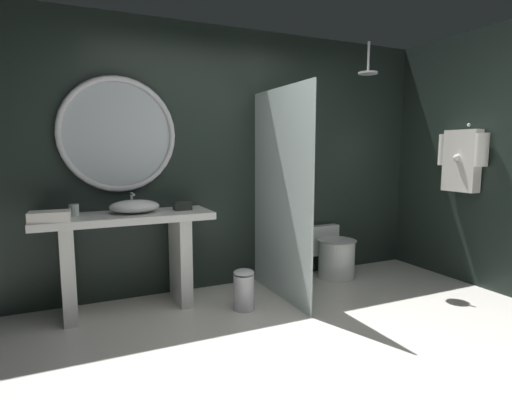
{
  "coord_description": "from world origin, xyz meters",
  "views": [
    {
      "loc": [
        -1.52,
        -2.1,
        1.41
      ],
      "look_at": [
        -0.12,
        0.91,
        0.96
      ],
      "focal_mm": 29.05,
      "sensor_mm": 36.0,
      "label": 1
    }
  ],
  "objects": [
    {
      "name": "waste_bin",
      "position": [
        -0.14,
        1.13,
        0.18
      ],
      "size": [
        0.18,
        0.18,
        0.37
      ],
      "color": "silver",
      "rests_on": "ground_plane"
    },
    {
      "name": "toilet",
      "position": [
        1.15,
        1.61,
        0.25
      ],
      "size": [
        0.42,
        0.58,
        0.54
      ],
      "color": "white",
      "rests_on": "ground_plane"
    },
    {
      "name": "side_wall_right",
      "position": [
        2.35,
        0.76,
        1.3
      ],
      "size": [
        0.1,
        2.47,
        2.6
      ],
      "primitive_type": "cube",
      "color": "#1E2823",
      "rests_on": "ground_plane"
    },
    {
      "name": "back_wall_panel",
      "position": [
        0.0,
        1.9,
        1.3
      ],
      "size": [
        4.8,
        0.1,
        2.6
      ],
      "primitive_type": "cube",
      "color": "#1E2823",
      "rests_on": "ground_plane"
    },
    {
      "name": "tumbler_cup",
      "position": [
        -1.46,
        1.62,
        0.91
      ],
      "size": [
        0.08,
        0.08,
        0.1
      ],
      "primitive_type": "cylinder",
      "color": "silver",
      "rests_on": "vanity_counter"
    },
    {
      "name": "tissue_box",
      "position": [
        -0.55,
        1.58,
        0.89
      ],
      "size": [
        0.15,
        0.12,
        0.08
      ],
      "primitive_type": "cube",
      "color": "#282D28",
      "rests_on": "vanity_counter"
    },
    {
      "name": "vanity_counter",
      "position": [
        -1.06,
        1.57,
        0.56
      ],
      "size": [
        1.47,
        0.53,
        0.86
      ],
      "color": "silver",
      "rests_on": "ground_plane"
    },
    {
      "name": "hanging_bathrobe",
      "position": [
        2.21,
        0.89,
        1.32
      ],
      "size": [
        0.2,
        0.56,
        0.7
      ],
      "color": "silver"
    },
    {
      "name": "round_wall_mirror",
      "position": [
        -1.06,
        1.81,
        1.54
      ],
      "size": [
        1.03,
        0.05,
        1.03
      ],
      "color": "silver"
    },
    {
      "name": "ground_plane",
      "position": [
        0.0,
        0.0,
        0.0
      ],
      "size": [
        5.76,
        5.76,
        0.0
      ],
      "primitive_type": "plane",
      "color": "silver"
    },
    {
      "name": "shower_glass_panel",
      "position": [
        0.31,
        1.29,
        0.98
      ],
      "size": [
        0.02,
        1.12,
        1.97
      ],
      "primitive_type": "cube",
      "color": "silver",
      "rests_on": "ground_plane"
    },
    {
      "name": "rain_shower_head",
      "position": [
        1.38,
        1.41,
        2.21
      ],
      "size": [
        0.2,
        0.2,
        0.32
      ],
      "color": "silver"
    },
    {
      "name": "vessel_sink",
      "position": [
        -0.98,
        1.59,
        0.92
      ],
      "size": [
        0.43,
        0.35,
        0.17
      ],
      "color": "white",
      "rests_on": "vanity_counter"
    },
    {
      "name": "folded_hand_towel",
      "position": [
        -1.64,
        1.4,
        0.9
      ],
      "size": [
        0.31,
        0.2,
        0.08
      ],
      "primitive_type": "cube",
      "rotation": [
        0.0,
        0.0,
        -0.07
      ],
      "color": "silver",
      "rests_on": "vanity_counter"
    }
  ]
}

